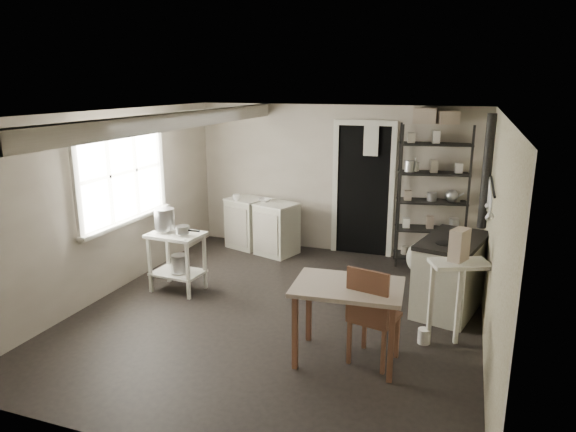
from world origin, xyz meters
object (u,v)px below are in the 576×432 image
(shelf_rack, at_px, (431,202))
(chair, at_px, (375,314))
(prep_table, at_px, (177,261))
(stockpot, at_px, (165,219))
(stove, at_px, (451,274))
(base_cabinets, at_px, (262,222))
(flour_sack, at_px, (420,257))
(work_table, at_px, (347,323))

(shelf_rack, distance_m, chair, 3.04)
(prep_table, xyz_separation_m, stockpot, (-0.16, 0.01, 0.54))
(stockpot, height_order, stove, stockpot)
(chair, bearing_deg, base_cabinets, 142.89)
(base_cabinets, bearing_deg, shelf_rack, 22.46)
(stockpot, bearing_deg, prep_table, -2.03)
(stockpot, xyz_separation_m, flour_sack, (3.04, 1.66, -0.70))
(stove, distance_m, flour_sack, 1.20)
(stove, relative_size, flour_sack, 2.44)
(base_cabinets, bearing_deg, stove, -6.22)
(base_cabinets, bearing_deg, stockpot, -88.05)
(base_cabinets, relative_size, shelf_rack, 0.60)
(stove, xyz_separation_m, flour_sack, (-0.45, 1.09, -0.20))
(stockpot, height_order, chair, stockpot)
(base_cabinets, relative_size, flour_sack, 2.73)
(base_cabinets, height_order, stove, stove)
(work_table, xyz_separation_m, chair, (0.25, 0.07, 0.10))
(chair, bearing_deg, work_table, -151.54)
(base_cabinets, xyz_separation_m, flour_sack, (2.50, -0.23, -0.22))
(chair, bearing_deg, flour_sack, 99.16)
(stockpot, bearing_deg, flour_sack, 28.66)
(work_table, bearing_deg, shelf_rack, 80.53)
(flour_sack, bearing_deg, shelf_rack, 80.13)
(work_table, distance_m, chair, 0.28)
(stockpot, bearing_deg, base_cabinets, 73.95)
(stockpot, relative_size, base_cabinets, 0.22)
(shelf_rack, bearing_deg, flour_sack, -111.31)
(stove, relative_size, chair, 1.12)
(shelf_rack, relative_size, flour_sack, 4.55)
(prep_table, distance_m, stockpot, 0.56)
(prep_table, relative_size, stove, 0.69)
(prep_table, bearing_deg, stove, 9.79)
(flour_sack, bearing_deg, stove, -67.75)
(shelf_rack, distance_m, flour_sack, 0.83)
(prep_table, bearing_deg, chair, -18.37)
(stockpot, xyz_separation_m, base_cabinets, (0.54, 1.89, -0.48))
(stockpot, distance_m, chair, 3.03)
(shelf_rack, bearing_deg, work_table, -110.90)
(prep_table, xyz_separation_m, shelf_rack, (2.96, 2.10, 0.55))
(base_cabinets, height_order, work_table, base_cabinets)
(stove, bearing_deg, chair, -99.40)
(shelf_rack, height_order, work_table, shelf_rack)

